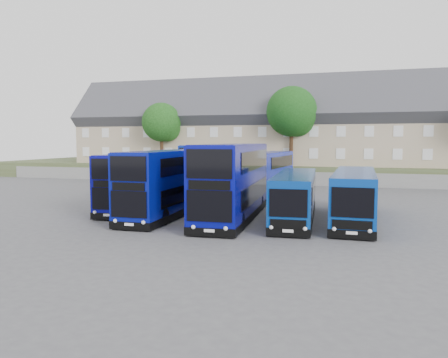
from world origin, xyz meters
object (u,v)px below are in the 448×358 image
(coach_east_a, at_px, (295,197))
(tree_west, at_px, (163,124))
(dd_front_left, at_px, (138,182))
(tree_mid, at_px, (293,114))
(dd_front_mid, at_px, (167,184))

(coach_east_a, height_order, tree_west, tree_west)
(dd_front_left, bearing_deg, tree_mid, 64.17)
(dd_front_mid, distance_m, tree_west, 26.53)
(tree_mid, bearing_deg, tree_west, -178.21)
(dd_front_left, relative_size, dd_front_mid, 0.95)
(dd_front_left, height_order, tree_mid, tree_mid)
(dd_front_mid, height_order, coach_east_a, dd_front_mid)
(tree_west, bearing_deg, coach_east_a, -50.00)
(tree_west, relative_size, tree_mid, 0.83)
(dd_front_left, height_order, dd_front_mid, dd_front_mid)
(dd_front_mid, bearing_deg, dd_front_left, 147.27)
(dd_front_mid, bearing_deg, tree_west, 114.13)
(tree_west, bearing_deg, dd_front_left, -70.20)
(coach_east_a, relative_size, tree_west, 1.42)
(tree_west, xyz_separation_m, tree_mid, (16.00, 0.50, 1.02))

